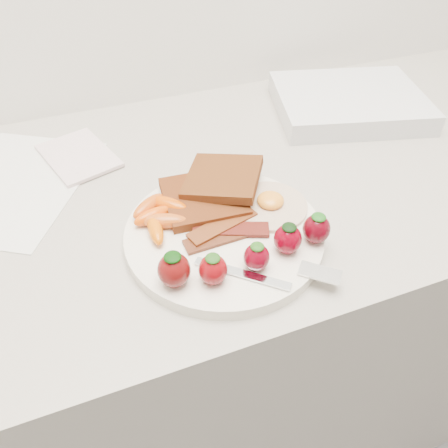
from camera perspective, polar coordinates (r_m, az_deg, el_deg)
name	(u,v)px	position (r m, az deg, el deg)	size (l,w,h in m)	color
counter	(213,336)	(1.04, -1.51, -14.41)	(2.00, 0.60, 0.90)	gray
plate	(224,234)	(0.60, 0.00, -1.33)	(0.27, 0.27, 0.02)	white
toast_lower	(204,198)	(0.63, -2.68, 3.43)	(0.11, 0.11, 0.01)	#381807
toast_upper	(223,178)	(0.64, -0.15, 6.07)	(0.10, 0.10, 0.01)	#4F260F
fried_egg	(270,204)	(0.63, 6.02, 2.57)	(0.14, 0.14, 0.02)	silver
bacon_strips	(225,230)	(0.58, 0.14, -0.83)	(0.12, 0.07, 0.01)	#331205
baby_carrots	(158,215)	(0.60, -8.59, 1.21)	(0.09, 0.11, 0.02)	#E04E07
strawberries	(247,252)	(0.53, 3.04, -3.72)	(0.23, 0.05, 0.05)	#560A0A
fork	(278,273)	(0.54, 7.02, -6.39)	(0.17, 0.10, 0.00)	silver
paper_sheet	(14,184)	(0.77, -25.75, 4.68)	(0.21, 0.27, 0.00)	silver
notepad	(78,156)	(0.79, -18.49, 8.46)	(0.10, 0.14, 0.01)	beige
appliance	(349,102)	(0.92, 15.97, 15.05)	(0.28, 0.22, 0.04)	silver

